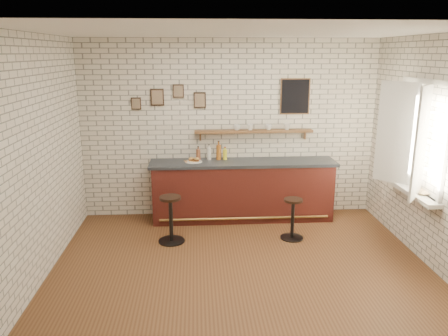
{
  "coord_description": "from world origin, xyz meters",
  "views": [
    {
      "loc": [
        -0.57,
        -5.32,
        2.76
      ],
      "look_at": [
        -0.17,
        0.9,
        1.11
      ],
      "focal_mm": 35.0,
      "sensor_mm": 36.0,
      "label": 1
    }
  ],
  "objects": [
    {
      "name": "book_lower",
      "position": [
        2.38,
        0.11,
        0.94
      ],
      "size": [
        0.19,
        0.23,
        0.02
      ],
      "primitive_type": "imported",
      "rotation": [
        0.0,
        0.0,
        0.22
      ],
      "color": "tan",
      "rests_on": "window_sill"
    },
    {
      "name": "shelf_cup_c",
      "position": [
        0.65,
        1.9,
        1.55
      ],
      "size": [
        0.13,
        0.13,
        0.09
      ],
      "primitive_type": "imported",
      "rotation": [
        0.0,
        0.0,
        1.47
      ],
      "color": "white",
      "rests_on": "wall_shelf"
    },
    {
      "name": "casement_window",
      "position": [
        2.36,
        0.3,
        1.65
      ],
      "size": [
        0.4,
        1.3,
        1.56
      ],
      "color": "white",
      "rests_on": "ground"
    },
    {
      "name": "book_upper",
      "position": [
        2.38,
        0.07,
        0.96
      ],
      "size": [
        0.18,
        0.24,
        0.02
      ],
      "primitive_type": "imported",
      "rotation": [
        0.0,
        0.0,
        0.04
      ],
      "color": "tan",
      "rests_on": "book_lower"
    },
    {
      "name": "sandwich_plate",
      "position": [
        -0.62,
        1.71,
        1.02
      ],
      "size": [
        0.28,
        0.28,
        0.01
      ],
      "primitive_type": "cylinder",
      "color": "white",
      "rests_on": "bar_counter"
    },
    {
      "name": "window_sill",
      "position": [
        2.4,
        0.3,
        0.9
      ],
      "size": [
        0.2,
        1.35,
        0.06
      ],
      "color": "white",
      "rests_on": "ground"
    },
    {
      "name": "ciabatta_sandwich",
      "position": [
        -0.61,
        1.71,
        1.05
      ],
      "size": [
        0.21,
        0.16,
        0.06
      ],
      "color": "tan",
      "rests_on": "sandwich_plate"
    },
    {
      "name": "bar_stool_left",
      "position": [
        -0.97,
        0.81,
        0.38
      ],
      "size": [
        0.4,
        0.4,
        0.71
      ],
      "color": "black",
      "rests_on": "ground"
    },
    {
      "name": "ground",
      "position": [
        0.0,
        0.0,
        0.0
      ],
      "size": [
        5.0,
        5.0,
        0.0
      ],
      "primitive_type": "plane",
      "color": "brown",
      "rests_on": "ground"
    },
    {
      "name": "bar_counter",
      "position": [
        0.2,
        1.7,
        0.51
      ],
      "size": [
        3.1,
        0.65,
        1.01
      ],
      "color": "#4F1A15",
      "rests_on": "ground"
    },
    {
      "name": "wall_shelf",
      "position": [
        0.4,
        1.9,
        1.48
      ],
      "size": [
        2.0,
        0.18,
        0.18
      ],
      "color": "brown",
      "rests_on": "ground"
    },
    {
      "name": "shelf_cup_a",
      "position": [
        0.12,
        1.9,
        1.55
      ],
      "size": [
        0.14,
        0.14,
        0.09
      ],
      "primitive_type": "imported",
      "rotation": [
        0.0,
        0.0,
        0.16
      ],
      "color": "white",
      "rests_on": "wall_shelf"
    },
    {
      "name": "bitters_bottle_brown",
      "position": [
        -0.54,
        1.85,
        1.11
      ],
      "size": [
        0.07,
        0.07,
        0.24
      ],
      "color": "brown",
      "rests_on": "bar_counter"
    },
    {
      "name": "bitters_bottle_amber",
      "position": [
        -0.2,
        1.85,
        1.14
      ],
      "size": [
        0.08,
        0.08,
        0.32
      ],
      "color": "#9F5519",
      "rests_on": "bar_counter"
    },
    {
      "name": "shelf_cup_d",
      "position": [
        0.97,
        1.9,
        1.55
      ],
      "size": [
        0.14,
        0.14,
        0.1
      ],
      "primitive_type": "imported",
      "rotation": [
        0.0,
        0.0,
        0.56
      ],
      "color": "white",
      "rests_on": "wall_shelf"
    },
    {
      "name": "back_wall_decor",
      "position": [
        0.23,
        1.98,
        2.05
      ],
      "size": [
        2.96,
        0.02,
        0.56
      ],
      "color": "black",
      "rests_on": "ground"
    },
    {
      "name": "condiment_bottle_yellow",
      "position": [
        -0.09,
        1.85,
        1.1
      ],
      "size": [
        0.07,
        0.07,
        0.22
      ],
      "color": "yellow",
      "rests_on": "bar_counter"
    },
    {
      "name": "potato_chips",
      "position": [
        -0.64,
        1.71,
        1.02
      ],
      "size": [
        0.24,
        0.18,
        0.0
      ],
      "color": "#C78D46",
      "rests_on": "sandwich_plate"
    },
    {
      "name": "shelf_cup_b",
      "position": [
        0.34,
        1.9,
        1.55
      ],
      "size": [
        0.15,
        0.15,
        0.1
      ],
      "primitive_type": "imported",
      "rotation": [
        0.0,
        0.0,
        0.59
      ],
      "color": "white",
      "rests_on": "wall_shelf"
    },
    {
      "name": "bar_stool_right",
      "position": [
        0.87,
        0.81,
        0.34
      ],
      "size": [
        0.35,
        0.35,
        0.63
      ],
      "color": "black",
      "rests_on": "ground"
    },
    {
      "name": "bitters_bottle_white",
      "position": [
        -0.36,
        1.85,
        1.12
      ],
      "size": [
        0.07,
        0.07,
        0.26
      ],
      "color": "silver",
      "rests_on": "bar_counter"
    }
  ]
}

